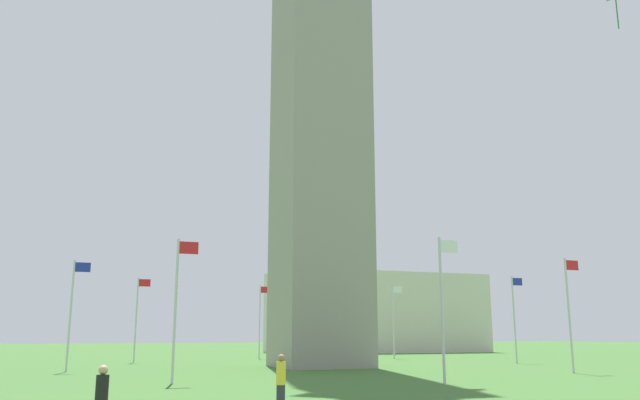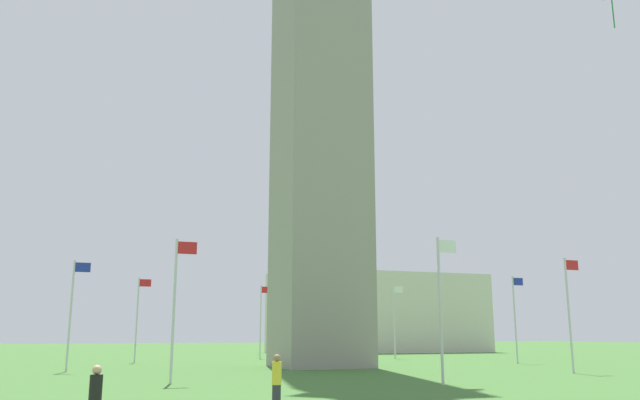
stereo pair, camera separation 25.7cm
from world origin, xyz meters
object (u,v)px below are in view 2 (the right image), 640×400
Objects in this scene: flagpole_e at (261,318)px; person_yellow_shirt at (277,382)px; flagpole_se at (138,315)px; flagpole_w at (441,302)px; flagpole_n at (515,315)px; flagpole_sw at (175,302)px; distant_building at (379,313)px; flagpole_s at (72,309)px; person_black_shirt at (95,400)px; flagpole_ne at (395,318)px; obelisk_monument at (320,4)px; flagpole_nw at (569,309)px.

flagpole_e reaches higher than person_yellow_shirt.
flagpole_w is (12.48, -30.12, 0.00)m from flagpole_se.
flagpole_n and flagpole_sw have the same top height.
flagpole_e is 0.25× the size of distant_building.
flagpole_n is at bearing -0.00° from flagpole_s.
flagpole_e is 24.96m from flagpole_s.
flagpole_e is 1.00× the size of flagpole_se.
person_yellow_shirt is (7.00, -24.89, -3.14)m from flagpole_s.
flagpole_e is at bearing -21.33° from person_black_shirt.
flagpole_s reaches higher than person_yellow_shirt.
obelisk_monument is at bearing -135.15° from flagpole_ne.
flagpole_n is 24.96m from flagpole_w.
flagpole_n is at bearing -36.97° from person_yellow_shirt.
flagpole_se is (-12.48, -5.17, 0.00)m from flagpole_e.
person_black_shirt is at bearing -151.30° from flagpole_nw.
person_black_shirt is (-3.89, -40.75, -3.19)m from flagpole_se.
flagpole_se is at bearing 157.50° from flagpole_n.
flagpole_w is at bearing -111.99° from distant_building.
flagpole_nw is 26.42m from person_yellow_shirt.
flagpole_se reaches higher than person_black_shirt.
person_yellow_shirt is (-10.58, -24.89, -28.75)m from obelisk_monument.
person_yellow_shirt reaches higher than person_black_shirt.
flagpole_ne and flagpole_w have the same top height.
flagpole_n is 37.81m from person_yellow_shirt.
person_yellow_shirt is (1.84, -12.41, -3.14)m from flagpole_sw.
flagpole_s is at bearing -157.50° from flagpole_ne.
person_black_shirt is at bearing -103.84° from flagpole_sw.
flagpole_ne is 22.28m from distant_building.
obelisk_monument is 2.04× the size of distant_building.
obelisk_monument reaches higher than distant_building.
flagpole_se is at bearing 14.51° from person_yellow_shirt.
flagpole_n is 44.35m from person_black_shirt.
flagpole_nw is at bearing -100.00° from distant_building.
distant_building is (38.18, 33.22, 1.17)m from flagpole_s.
flagpole_se is at bearing 90.00° from flagpole_sw.
obelisk_monument is 8.13× the size of flagpole_n.
flagpole_sw is (5.17, -12.48, 0.00)m from flagpole_s.
obelisk_monument is at bearing -121.81° from distant_building.
obelisk_monument is 31.08m from flagpole_se.
flagpole_s is 1.00× the size of flagpole_nw.
flagpole_se is 32.61m from flagpole_w.
person_yellow_shirt is 0.06× the size of distant_building.
flagpole_se is 4.34× the size of person_black_shirt.
flagpole_n and flagpole_ne have the same top height.
flagpole_n is 1.00× the size of flagpole_nw.
flagpole_se and flagpole_w have the same top height.
flagpole_se is at bearing 112.50° from flagpole_w.
flagpole_n is 24.96m from flagpole_e.
flagpole_nw is (24.96, -0.00, 0.00)m from flagpole_sw.
flagpole_n is (17.71, 0.00, -25.62)m from obelisk_monument.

